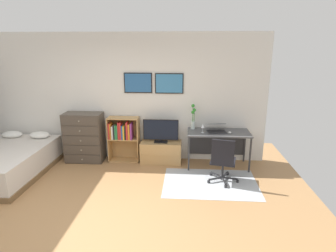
% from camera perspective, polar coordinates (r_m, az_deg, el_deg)
% --- Properties ---
extents(ground_plane, '(7.20, 7.20, 0.00)m').
position_cam_1_polar(ground_plane, '(4.45, -15.83, -17.65)').
color(ground_plane, '#A87A4C').
extents(wall_back_with_posters, '(6.12, 0.09, 2.70)m').
position_cam_1_polar(wall_back_with_posters, '(6.15, -9.19, 5.69)').
color(wall_back_with_posters, silver).
rests_on(wall_back_with_posters, ground_plane).
extents(area_rug, '(1.70, 1.20, 0.01)m').
position_cam_1_polar(area_rug, '(5.31, 8.54, -11.31)').
color(area_rug, '#B2B7BC').
rests_on(area_rug, ground_plane).
extents(bed, '(1.41, 2.05, 0.65)m').
position_cam_1_polar(bed, '(6.31, -29.87, -6.30)').
color(bed, brown).
rests_on(bed, ground_plane).
extents(dresser, '(0.80, 0.46, 1.06)m').
position_cam_1_polar(dresser, '(6.32, -16.55, -2.21)').
color(dresser, '#4C4238').
rests_on(dresser, ground_plane).
extents(bookshelf, '(0.66, 0.30, 0.97)m').
position_cam_1_polar(bookshelf, '(6.13, -9.15, -1.82)').
color(bookshelf, tan).
rests_on(bookshelf, ground_plane).
extents(tv_stand, '(0.86, 0.41, 0.46)m').
position_cam_1_polar(tv_stand, '(6.07, -1.42, -5.28)').
color(tv_stand, tan).
rests_on(tv_stand, ground_plane).
extents(television, '(0.74, 0.16, 0.49)m').
position_cam_1_polar(television, '(5.89, -1.47, -1.06)').
color(television, black).
rests_on(television, tv_stand).
extents(desk, '(1.26, 0.62, 0.74)m').
position_cam_1_polar(desk, '(5.93, 10.07, -2.17)').
color(desk, '#4C4C4F').
rests_on(desk, ground_plane).
extents(office_chair, '(0.58, 0.57, 0.86)m').
position_cam_1_polar(office_chair, '(5.18, 11.01, -6.66)').
color(office_chair, '#232326').
rests_on(office_chair, ground_plane).
extents(laptop, '(0.43, 0.45, 0.16)m').
position_cam_1_polar(laptop, '(5.84, 9.71, -0.41)').
color(laptop, '#333338').
rests_on(laptop, desk).
extents(computer_mouse, '(0.06, 0.10, 0.03)m').
position_cam_1_polar(computer_mouse, '(5.76, 12.38, -1.27)').
color(computer_mouse, silver).
rests_on(computer_mouse, desk).
extents(bamboo_vase, '(0.10, 0.09, 0.53)m').
position_cam_1_polar(bamboo_vase, '(5.89, 5.09, 1.58)').
color(bamboo_vase, silver).
rests_on(bamboo_vase, desk).
extents(wine_glass, '(0.07, 0.07, 0.18)m').
position_cam_1_polar(wine_glass, '(5.68, 7.05, -0.04)').
color(wine_glass, silver).
rests_on(wine_glass, desk).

